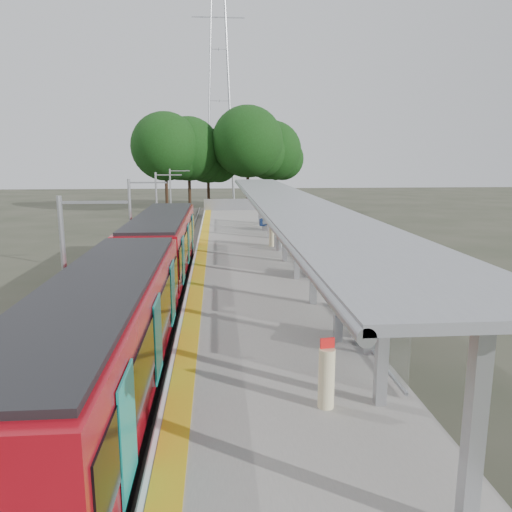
{
  "coord_description": "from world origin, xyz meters",
  "views": [
    {
      "loc": [
        -1.62,
        -8.25,
        6.51
      ],
      "look_at": [
        0.04,
        12.99,
        2.3
      ],
      "focal_mm": 35.0,
      "sensor_mm": 36.0,
      "label": 1
    }
  ],
  "objects_px": {
    "info_pillar_near": "(326,377)",
    "litter_bin": "(280,244)",
    "bench_mid": "(308,266)",
    "bench_far": "(264,224)",
    "info_pillar_far": "(272,233)",
    "bench_near": "(362,327)",
    "train": "(143,276)"
  },
  "relations": [
    {
      "from": "bench_far",
      "to": "info_pillar_near",
      "type": "distance_m",
      "value": 28.03
    },
    {
      "from": "bench_near",
      "to": "info_pillar_far",
      "type": "relative_size",
      "value": 0.91
    },
    {
      "from": "bench_near",
      "to": "bench_far",
      "type": "xyz_separation_m",
      "value": [
        -0.63,
        24.48,
        -0.12
      ]
    },
    {
      "from": "bench_far",
      "to": "litter_bin",
      "type": "relative_size",
      "value": 1.65
    },
    {
      "from": "info_pillar_near",
      "to": "bench_near",
      "type": "bearing_deg",
      "value": 53.45
    },
    {
      "from": "bench_mid",
      "to": "info_pillar_far",
      "type": "height_order",
      "value": "info_pillar_far"
    },
    {
      "from": "info_pillar_near",
      "to": "litter_bin",
      "type": "distance_m",
      "value": 19.25
    },
    {
      "from": "litter_bin",
      "to": "train",
      "type": "bearing_deg",
      "value": -122.3
    },
    {
      "from": "bench_near",
      "to": "bench_mid",
      "type": "relative_size",
      "value": 1.27
    },
    {
      "from": "bench_far",
      "to": "info_pillar_far",
      "type": "xyz_separation_m",
      "value": [
        -0.13,
        -7.25,
        0.35
      ]
    },
    {
      "from": "bench_near",
      "to": "bench_mid",
      "type": "xyz_separation_m",
      "value": [
        0.02,
        9.08,
        -0.13
      ]
    },
    {
      "from": "bench_far",
      "to": "info_pillar_near",
      "type": "bearing_deg",
      "value": -69.46
    },
    {
      "from": "info_pillar_far",
      "to": "litter_bin",
      "type": "relative_size",
      "value": 2.27
    },
    {
      "from": "bench_mid",
      "to": "info_pillar_far",
      "type": "bearing_deg",
      "value": 110.87
    },
    {
      "from": "bench_mid",
      "to": "bench_far",
      "type": "xyz_separation_m",
      "value": [
        -0.65,
        15.4,
        0.01
      ]
    },
    {
      "from": "train",
      "to": "info_pillar_near",
      "type": "relative_size",
      "value": 16.91
    },
    {
      "from": "train",
      "to": "bench_near",
      "type": "height_order",
      "value": "train"
    },
    {
      "from": "info_pillar_far",
      "to": "litter_bin",
      "type": "distance_m",
      "value": 1.62
    },
    {
      "from": "bench_near",
      "to": "info_pillar_far",
      "type": "height_order",
      "value": "info_pillar_far"
    },
    {
      "from": "info_pillar_near",
      "to": "litter_bin",
      "type": "height_order",
      "value": "info_pillar_near"
    },
    {
      "from": "bench_far",
      "to": "bench_mid",
      "type": "bearing_deg",
      "value": -64.54
    },
    {
      "from": "info_pillar_near",
      "to": "litter_bin",
      "type": "xyz_separation_m",
      "value": [
        1.36,
        19.2,
        -0.28
      ]
    },
    {
      "from": "bench_mid",
      "to": "info_pillar_far",
      "type": "distance_m",
      "value": 8.2
    },
    {
      "from": "info_pillar_near",
      "to": "litter_bin",
      "type": "bearing_deg",
      "value": 77.19
    },
    {
      "from": "litter_bin",
      "to": "bench_mid",
      "type": "bearing_deg",
      "value": -85.52
    },
    {
      "from": "bench_mid",
      "to": "litter_bin",
      "type": "bearing_deg",
      "value": 109.87
    },
    {
      "from": "train",
      "to": "info_pillar_far",
      "type": "height_order",
      "value": "train"
    },
    {
      "from": "bench_mid",
      "to": "info_pillar_near",
      "type": "relative_size",
      "value": 0.85
    },
    {
      "from": "train",
      "to": "litter_bin",
      "type": "bearing_deg",
      "value": 57.7
    },
    {
      "from": "train",
      "to": "bench_near",
      "type": "bearing_deg",
      "value": -36.45
    },
    {
      "from": "bench_mid",
      "to": "info_pillar_near",
      "type": "distance_m",
      "value": 12.74
    },
    {
      "from": "bench_near",
      "to": "litter_bin",
      "type": "height_order",
      "value": "bench_near"
    }
  ]
}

